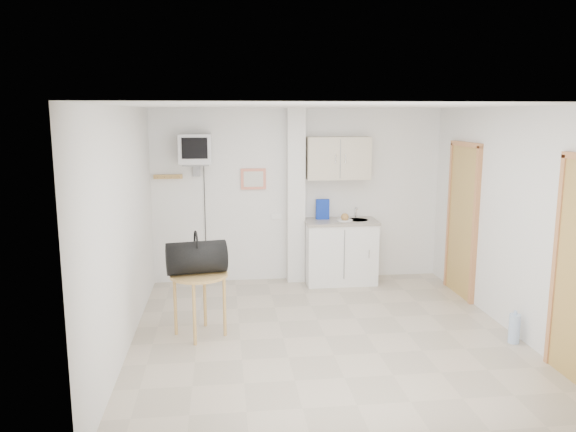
{
  "coord_description": "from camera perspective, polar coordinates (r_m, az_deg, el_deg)",
  "views": [
    {
      "loc": [
        -1.09,
        -5.77,
        2.42
      ],
      "look_at": [
        -0.34,
        0.6,
        1.25
      ],
      "focal_mm": 35.0,
      "sensor_mm": 36.0,
      "label": 1
    }
  ],
  "objects": [
    {
      "name": "duffel_bag",
      "position": [
        6.19,
        -9.29,
        -4.15
      ],
      "size": [
        0.69,
        0.45,
        0.47
      ],
      "rotation": [
        0.0,
        0.0,
        0.17
      ],
      "color": "black",
      "rests_on": "round_table"
    },
    {
      "name": "room_envelope",
      "position": [
        6.07,
        6.03,
        1.92
      ],
      "size": [
        4.24,
        4.54,
        2.55
      ],
      "color": "white",
      "rests_on": "ground"
    },
    {
      "name": "kitchenette",
      "position": [
        8.11,
        5.27,
        -1.19
      ],
      "size": [
        1.03,
        0.58,
        2.1
      ],
      "color": "white",
      "rests_on": "ground"
    },
    {
      "name": "water_bottle",
      "position": [
        6.58,
        22.01,
        -10.54
      ],
      "size": [
        0.12,
        0.12,
        0.36
      ],
      "color": "#A7C2E7",
      "rests_on": "ground"
    },
    {
      "name": "ground",
      "position": [
        6.35,
        3.78,
        -12.08
      ],
      "size": [
        4.5,
        4.5,
        0.0
      ],
      "primitive_type": "plane",
      "color": "#BAA993",
      "rests_on": "ground"
    },
    {
      "name": "crt_television",
      "position": [
        7.81,
        -9.39,
        6.65
      ],
      "size": [
        0.44,
        0.45,
        2.15
      ],
      "color": "slate",
      "rests_on": "ground"
    },
    {
      "name": "round_table",
      "position": [
        6.24,
        -9.02,
        -6.65
      ],
      "size": [
        0.63,
        0.63,
        0.71
      ],
      "rotation": [
        0.0,
        0.0,
        -0.17
      ],
      "color": "#B28647",
      "rests_on": "ground"
    }
  ]
}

